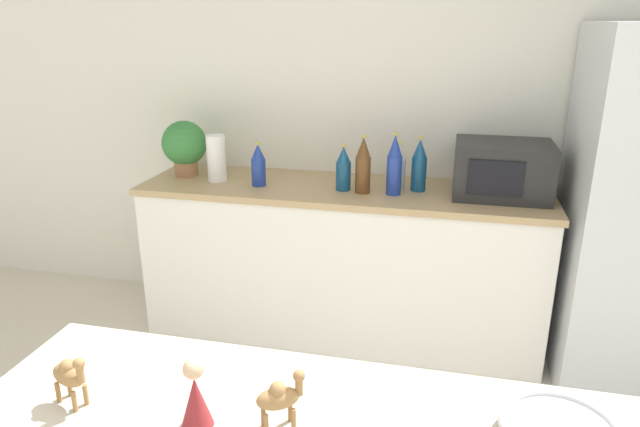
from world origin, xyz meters
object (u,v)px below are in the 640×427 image
at_px(wise_man_figurine_crimson, 196,398).
at_px(potted_plant, 185,145).
at_px(back_bottle_5, 258,165).
at_px(back_bottle_0, 343,169).
at_px(camel_figurine, 280,397).
at_px(back_bottle_3, 394,165).
at_px(back_bottle_4, 419,165).
at_px(back_bottle_1, 363,166).
at_px(back_bottle_2, 398,166).
at_px(paper_towel_roll, 216,158).
at_px(camel_figurine_second, 70,374).
at_px(microwave, 502,169).

bearing_deg(wise_man_figurine_crimson, potted_plant, 116.18).
bearing_deg(back_bottle_5, wise_man_figurine_crimson, -74.84).
distance_m(back_bottle_0, camel_figurine, 1.94).
distance_m(back_bottle_3, back_bottle_4, 0.16).
xyz_separation_m(back_bottle_0, back_bottle_1, (0.11, -0.02, 0.03)).
height_order(back_bottle_1, camel_figurine, back_bottle_1).
bearing_deg(back_bottle_2, back_bottle_3, -94.41).
height_order(potted_plant, paper_towel_roll, potted_plant).
distance_m(camel_figurine, camel_figurine_second, 0.48).
distance_m(back_bottle_2, camel_figurine, 2.03).
bearing_deg(camel_figurine_second, back_bottle_1, 79.78).
height_order(back_bottle_3, camel_figurine, back_bottle_3).
relative_size(microwave, back_bottle_5, 2.01).
height_order(potted_plant, camel_figurine, potted_plant).
height_order(paper_towel_roll, back_bottle_3, back_bottle_3).
distance_m(back_bottle_0, wise_man_figurine_crimson, 1.96).
relative_size(paper_towel_roll, back_bottle_5, 1.08).
bearing_deg(back_bottle_1, wise_man_figurine_crimson, -91.45).
xyz_separation_m(potted_plant, microwave, (1.76, -0.01, -0.04)).
distance_m(back_bottle_0, camel_figurine_second, 1.97).
bearing_deg(camel_figurine_second, microwave, 62.72).
bearing_deg(back_bottle_4, back_bottle_2, 170.52).
xyz_separation_m(back_bottle_5, camel_figurine, (0.70, -1.91, 0.02)).
height_order(back_bottle_2, back_bottle_3, back_bottle_3).
bearing_deg(back_bottle_4, paper_towel_roll, -176.96).
relative_size(back_bottle_1, back_bottle_4, 1.06).
bearing_deg(back_bottle_0, back_bottle_4, 11.60).
relative_size(microwave, wise_man_figurine_crimson, 2.97).
relative_size(back_bottle_1, back_bottle_3, 0.94).
bearing_deg(back_bottle_5, camel_figurine_second, -83.35).
bearing_deg(paper_towel_roll, back_bottle_2, 4.44).
bearing_deg(camel_figurine, wise_man_figurine_crimson, -169.16).
xyz_separation_m(back_bottle_2, camel_figurine_second, (-0.52, -2.06, 0.01)).
xyz_separation_m(back_bottle_4, back_bottle_5, (-0.86, -0.10, -0.02)).
xyz_separation_m(paper_towel_roll, camel_figurine_second, (0.49, -1.98, 0.00)).
xyz_separation_m(back_bottle_0, camel_figurine, (0.23, -1.93, 0.01)).
height_order(microwave, back_bottle_4, back_bottle_4).
xyz_separation_m(back_bottle_1, camel_figurine_second, (-0.35, -1.94, -0.02)).
height_order(back_bottle_2, back_bottle_4, back_bottle_4).
relative_size(microwave, back_bottle_3, 1.49).
relative_size(back_bottle_1, back_bottle_2, 1.18).
bearing_deg(microwave, back_bottle_3, -169.83).
distance_m(back_bottle_3, back_bottle_5, 0.74).
bearing_deg(microwave, back_bottle_1, -171.69).
xyz_separation_m(back_bottle_0, back_bottle_5, (-0.47, -0.02, -0.00)).
distance_m(back_bottle_4, camel_figurine, 2.02).
bearing_deg(wise_man_figurine_crimson, camel_figurine_second, 179.44).
xyz_separation_m(back_bottle_0, back_bottle_3, (0.27, -0.02, 0.04)).
xyz_separation_m(potted_plant, back_bottle_4, (1.34, -0.01, -0.04)).
height_order(back_bottle_1, back_bottle_5, back_bottle_1).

